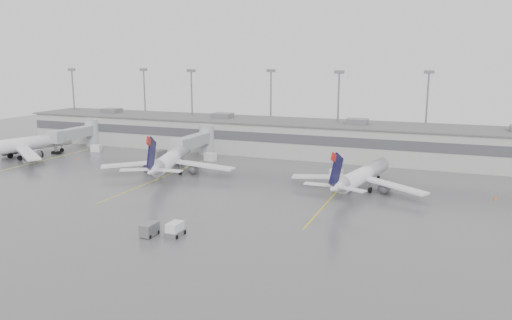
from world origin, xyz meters
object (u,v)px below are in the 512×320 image
(jet_far_left, at_px, (16,145))
(jet_mid_left, at_px, (170,159))
(jet_mid_right, at_px, (361,175))
(baggage_tug, at_px, (175,231))

(jet_far_left, xyz_separation_m, jet_mid_left, (41.98, -0.37, -0.27))
(jet_mid_left, bearing_deg, jet_far_left, 163.48)
(jet_far_left, xyz_separation_m, jet_mid_right, (80.83, 0.24, -0.56))
(jet_mid_left, relative_size, jet_mid_right, 1.08)
(jet_far_left, height_order, jet_mid_right, jet_far_left)
(baggage_tug, bearing_deg, jet_mid_left, 122.37)
(jet_mid_right, distance_m, baggage_tug, 37.82)
(jet_far_left, distance_m, baggage_tug, 69.77)
(jet_mid_left, height_order, baggage_tug, jet_mid_left)
(jet_far_left, distance_m, jet_mid_right, 80.83)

